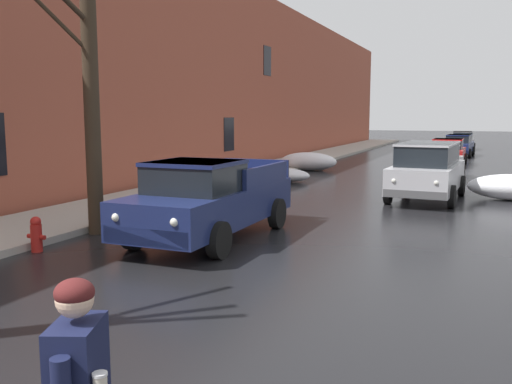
# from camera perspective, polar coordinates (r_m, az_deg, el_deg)

# --- Properties ---
(left_sidewalk_slab) EXTENTS (2.90, 80.00, 0.15)m
(left_sidewalk_slab) POSITION_cam_1_polar(r_m,az_deg,el_deg) (21.83, -4.48, 0.96)
(left_sidewalk_slab) COLOR #A8A399
(left_sidewalk_slab) RESTS_ON ground
(brick_townhouse_facade) EXTENTS (0.63, 80.00, 9.19)m
(brick_townhouse_facade) POSITION_cam_1_polar(r_m,az_deg,el_deg) (22.70, -9.12, 12.57)
(brick_townhouse_facade) COLOR #9E4C38
(brick_townhouse_facade) RESTS_ON ground
(snow_bank_near_corner_left) EXTENTS (2.34, 1.36, 0.56)m
(snow_bank_near_corner_left) POSITION_cam_1_polar(r_m,az_deg,el_deg) (22.68, 2.60, 1.75)
(snow_bank_near_corner_left) COLOR white
(snow_bank_near_corner_left) RESTS_ON ground
(snow_bank_mid_block_left) EXTENTS (2.81, 1.39, 0.88)m
(snow_bank_mid_block_left) POSITION_cam_1_polar(r_m,az_deg,el_deg) (27.52, 5.33, 3.10)
(snow_bank_mid_block_left) COLOR white
(snow_bank_mid_block_left) RESTS_ON ground
(bare_tree_second_along_sidewalk) EXTENTS (1.01, 2.57, 5.57)m
(bare_tree_second_along_sidewalk) POSITION_cam_1_polar(r_m,az_deg,el_deg) (13.05, -16.56, 8.26)
(bare_tree_second_along_sidewalk) COLOR #382B1E
(bare_tree_second_along_sidewalk) RESTS_ON ground
(pickup_truck_darkblue_approaching_near_lane) EXTENTS (2.15, 5.27, 1.76)m
(pickup_truck_darkblue_approaching_near_lane) POSITION_cam_1_polar(r_m,az_deg,el_deg) (12.13, -4.84, -0.74)
(pickup_truck_darkblue_approaching_near_lane) COLOR navy
(pickup_truck_darkblue_approaching_near_lane) RESTS_ON ground
(suv_silver_parked_kerbside_close) EXTENTS (2.22, 4.77, 1.82)m
(suv_silver_parked_kerbside_close) POSITION_cam_1_polar(r_m,az_deg,el_deg) (18.63, 17.13, 2.27)
(suv_silver_parked_kerbside_close) COLOR #B7B7BC
(suv_silver_parked_kerbside_close) RESTS_ON ground
(sedan_white_parked_kerbside_mid) EXTENTS (2.04, 4.00, 1.42)m
(sedan_white_parked_kerbside_mid) POSITION_cam_1_polar(r_m,az_deg,el_deg) (24.71, 18.12, 2.97)
(sedan_white_parked_kerbside_mid) COLOR silver
(sedan_white_parked_kerbside_mid) RESTS_ON ground
(sedan_red_parked_far_down_block) EXTENTS (1.94, 4.16, 1.42)m
(sedan_red_parked_far_down_block) POSITION_cam_1_polar(r_m,az_deg,el_deg) (31.77, 18.97, 3.94)
(sedan_red_parked_far_down_block) COLOR red
(sedan_red_parked_far_down_block) RESTS_ON ground
(sedan_darkblue_queued_behind_truck) EXTENTS (2.02, 4.41, 1.42)m
(sedan_darkblue_queued_behind_truck) POSITION_cam_1_polar(r_m,az_deg,el_deg) (39.00, 19.97, 4.54)
(sedan_darkblue_queued_behind_truck) COLOR navy
(sedan_darkblue_queued_behind_truck) RESTS_ON ground
(sedan_grey_at_far_intersection) EXTENTS (2.01, 4.15, 1.42)m
(sedan_grey_at_far_intersection) POSITION_cam_1_polar(r_m,az_deg,el_deg) (46.90, 20.32, 5.01)
(sedan_grey_at_far_intersection) COLOR slate
(sedan_grey_at_far_intersection) RESTS_ON ground
(fire_hydrant) EXTENTS (0.42, 0.22, 0.71)m
(fire_hydrant) POSITION_cam_1_polar(r_m,az_deg,el_deg) (11.89, -21.53, -4.01)
(fire_hydrant) COLOR #B21E19
(fire_hydrant) RESTS_ON ground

